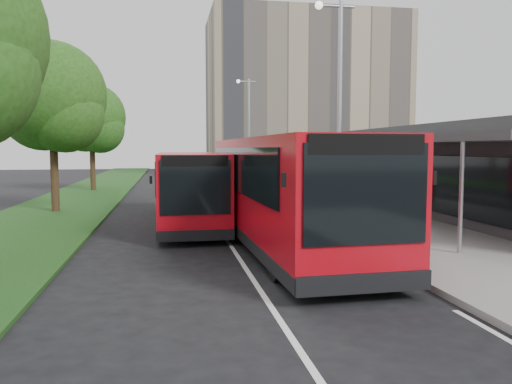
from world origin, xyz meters
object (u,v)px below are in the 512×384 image
(tree_mid, at_px, (52,103))
(lamp_post_near, at_px, (337,100))
(tree_far, at_px, (91,122))
(lamp_post_far, at_px, (248,125))
(bus_main, at_px, (285,192))
(bus_second, at_px, (189,188))
(bollard, at_px, (280,184))
(litter_bin, at_px, (310,195))
(car_far, at_px, (177,168))
(car_near, at_px, (198,170))

(tree_mid, height_order, lamp_post_near, lamp_post_near)
(tree_far, bearing_deg, lamp_post_far, 4.87)
(bus_main, bearing_deg, lamp_post_near, 44.94)
(lamp_post_near, xyz_separation_m, bus_second, (-5.16, 2.63, -3.28))
(bollard, bearing_deg, litter_bin, -91.99)
(lamp_post_far, height_order, bus_main, lamp_post_far)
(tree_far, distance_m, bus_second, 17.79)
(bollard, bearing_deg, tree_far, 161.62)
(lamp_post_near, distance_m, lamp_post_far, 20.00)
(lamp_post_near, height_order, bollard, lamp_post_near)
(lamp_post_far, distance_m, bus_second, 18.41)
(lamp_post_near, relative_size, bus_main, 0.69)
(lamp_post_near, xyz_separation_m, car_far, (-4.89, 41.90, -4.05))
(lamp_post_near, xyz_separation_m, bollard, (1.35, 14.91, -4.10))
(bus_second, bearing_deg, bollard, 62.26)
(bus_main, bearing_deg, car_far, 91.29)
(tree_mid, bearing_deg, litter_bin, -0.14)
(tree_far, relative_size, bus_main, 0.64)
(tree_mid, xyz_separation_m, lamp_post_far, (11.13, 12.95, -0.34))
(bus_second, xyz_separation_m, litter_bin, (6.24, 4.39, -0.79))
(litter_bin, height_order, car_far, car_far)
(tree_far, distance_m, bus_main, 23.58)
(tree_far, xyz_separation_m, car_far, (6.24, 22.84, -4.16))
(tree_mid, relative_size, lamp_post_far, 0.98)
(tree_far, relative_size, bollard, 8.02)
(bus_second, bearing_deg, bus_main, -63.39)
(car_near, bearing_deg, bollard, -60.87)
(lamp_post_far, xyz_separation_m, car_near, (-2.76, 16.85, -4.09))
(lamp_post_far, xyz_separation_m, bus_second, (-5.16, -17.37, -3.28))
(tree_mid, distance_m, bollard, 15.40)
(tree_mid, distance_m, tree_far, 12.00)
(lamp_post_near, distance_m, car_near, 37.18)
(car_near, relative_size, car_far, 0.90)
(tree_mid, relative_size, tree_far, 1.05)
(bus_second, xyz_separation_m, car_far, (0.27, 39.26, -0.77))
(tree_mid, distance_m, bus_second, 8.26)
(litter_bin, bearing_deg, lamp_post_near, -98.72)
(tree_mid, relative_size, lamp_post_near, 0.98)
(lamp_post_near, bearing_deg, bus_second, 152.98)
(tree_far, relative_size, bus_second, 0.75)
(tree_mid, height_order, car_far, tree_mid)
(car_far, bearing_deg, bus_second, -99.35)
(lamp_post_near, relative_size, car_far, 1.97)
(lamp_post_far, xyz_separation_m, bollard, (1.35, -5.09, -4.10))
(lamp_post_near, height_order, car_near, lamp_post_near)
(bus_second, bearing_deg, lamp_post_far, 73.66)
(bus_second, bearing_deg, car_near, 86.20)
(bollard, xyz_separation_m, car_far, (-6.24, 26.99, 0.05))
(tree_far, xyz_separation_m, litter_bin, (12.20, -12.03, -4.18))
(bus_second, xyz_separation_m, car_near, (2.41, 34.22, -0.81))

